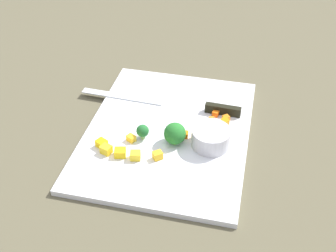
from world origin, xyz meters
TOP-DOWN VIEW (x-y plane):
  - ground_plane at (0.00, 0.00)m, footprint 4.00×4.00m
  - cutting_board at (0.00, 0.00)m, footprint 0.42×0.33m
  - prep_bowl at (0.03, 0.09)m, footprint 0.08×0.08m
  - chef_knife at (-0.08, 0.03)m, footprint 0.03×0.36m
  - carrot_dice_0 at (-0.03, 0.08)m, footprint 0.02×0.02m
  - carrot_dice_1 at (0.01, 0.04)m, footprint 0.01×0.01m
  - carrot_dice_2 at (-0.07, 0.09)m, footprint 0.02×0.02m
  - carrot_dice_3 at (-0.04, 0.10)m, footprint 0.01×0.01m
  - carrot_dice_4 at (-0.04, 0.11)m, footprint 0.02×0.02m
  - carrot_dice_5 at (-0.05, 0.08)m, footprint 0.01×0.01m
  - carrot_dice_6 at (-0.06, 0.11)m, footprint 0.02×0.02m
  - pepper_dice_0 at (0.10, -0.07)m, footprint 0.02×0.02m
  - pepper_dice_1 at (0.05, -0.06)m, footprint 0.02×0.02m
  - pepper_dice_2 at (0.09, -0.10)m, footprint 0.02×0.02m
  - pepper_dice_3 at (0.09, -0.00)m, footprint 0.02×0.02m
  - pepper_dice_4 at (0.08, -0.11)m, footprint 0.02×0.03m
  - pepper_dice_5 at (0.10, -0.04)m, footprint 0.02×0.02m
  - broccoli_floret_0 at (0.04, -0.04)m, footprint 0.03×0.03m
  - broccoli_floret_1 at (0.04, 0.02)m, footprint 0.04×0.04m

SIDE VIEW (x-z plane):
  - ground_plane at x=0.00m, z-range 0.00..0.00m
  - cutting_board at x=0.00m, z-range 0.00..0.01m
  - carrot_dice_5 at x=-0.05m, z-range 0.01..0.02m
  - carrot_dice_3 at x=-0.04m, z-range 0.01..0.02m
  - carrot_dice_6 at x=-0.06m, z-range 0.01..0.02m
  - carrot_dice_2 at x=-0.07m, z-range 0.01..0.02m
  - carrot_dice_1 at x=0.01m, z-range 0.01..0.02m
  - pepper_dice_1 at x=0.05m, z-range 0.01..0.02m
  - carrot_dice_0 at x=-0.03m, z-range 0.01..0.03m
  - carrot_dice_4 at x=-0.04m, z-range 0.01..0.03m
  - chef_knife at x=-0.08m, z-range 0.01..0.03m
  - pepper_dice_4 at x=0.08m, z-range 0.01..0.03m
  - pepper_dice_0 at x=0.10m, z-range 0.01..0.03m
  - pepper_dice_3 at x=0.09m, z-range 0.01..0.03m
  - pepper_dice_5 at x=0.10m, z-range 0.01..0.03m
  - pepper_dice_2 at x=0.09m, z-range 0.01..0.03m
  - broccoli_floret_0 at x=0.04m, z-range 0.01..0.05m
  - prep_bowl at x=0.03m, z-range 0.01..0.05m
  - broccoli_floret_1 at x=0.04m, z-range 0.01..0.06m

